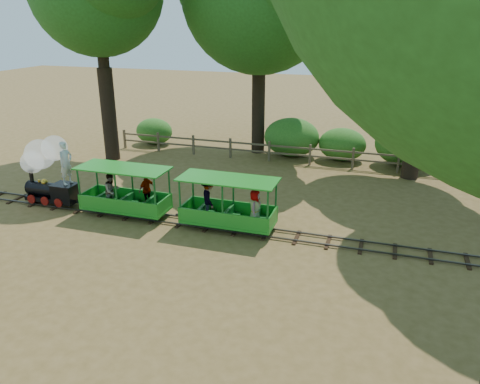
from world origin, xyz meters
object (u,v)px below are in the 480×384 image
(locomotive, at_px, (46,165))
(fence, at_px, (289,152))
(carriage_rear, at_px, (227,207))
(carriage_front, at_px, (126,195))

(locomotive, distance_m, fence, 10.90)
(carriage_rear, height_order, fence, carriage_rear)
(fence, bearing_deg, carriage_front, -117.29)
(carriage_front, xyz_separation_m, fence, (4.13, 8.00, -0.18))
(carriage_front, distance_m, carriage_rear, 3.76)
(carriage_front, relative_size, fence, 0.18)
(carriage_front, bearing_deg, carriage_rear, 0.09)
(locomotive, distance_m, carriage_front, 3.38)
(carriage_rear, bearing_deg, fence, 87.36)
(carriage_front, bearing_deg, locomotive, 178.58)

